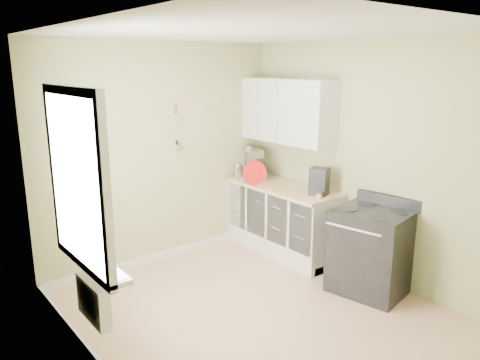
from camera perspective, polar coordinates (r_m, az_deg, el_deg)
floor at (r=4.87m, az=2.05°, el=-16.03°), size 3.20×3.60×0.02m
ceiling at (r=4.24m, az=2.38°, el=17.80°), size 3.20×3.60×0.02m
wall_back at (r=5.82m, az=-9.50°, el=3.09°), size 3.20×0.02×2.70m
wall_left at (r=3.56m, az=-17.91°, el=-4.27°), size 0.02×3.60×2.70m
wall_right at (r=5.52m, az=15.00°, el=2.23°), size 0.02×3.60×2.70m
base_cabinets at (r=6.17m, az=5.25°, el=-4.95°), size 0.60×1.60×0.87m
countertop at (r=6.03m, az=5.28°, el=-0.87°), size 0.64×1.60×0.04m
upper_cabinets at (r=6.03m, az=5.76°, el=8.39°), size 0.35×1.40×0.80m
window at (r=3.79m, az=-19.38°, el=-0.16°), size 0.06×1.14×1.44m
window_sill at (r=4.02m, az=-17.62°, el=-9.31°), size 0.18×1.14×0.04m
radiator at (r=4.11m, az=-17.41°, el=-13.87°), size 0.12×0.50×0.35m
wall_utensils at (r=5.86m, az=-7.73°, el=5.36°), size 0.02×0.14×0.58m
stove at (r=5.29m, az=15.62°, el=-8.31°), size 0.79×0.86×1.04m
stand_mixer at (r=6.46m, az=1.89°, el=2.02°), size 0.33×0.40×0.43m
kettle at (r=6.41m, az=-0.35°, el=1.18°), size 0.20×0.12×0.20m
coffee_maker at (r=5.63m, az=9.62°, el=-0.23°), size 0.25×0.26×0.33m
red_tray at (r=6.04m, az=1.78°, el=0.93°), size 0.31×0.16×0.31m
jar at (r=5.48m, az=9.64°, el=-1.89°), size 0.07×0.07×0.07m
plant_a at (r=3.77m, az=-16.47°, el=-7.81°), size 0.18×0.21×0.33m
plant_b at (r=3.97m, az=-17.73°, el=-6.88°), size 0.18×0.20×0.31m
plant_c at (r=4.12m, az=-18.58°, el=-6.17°), size 0.18×0.18×0.32m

